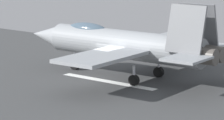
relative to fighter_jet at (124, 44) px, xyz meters
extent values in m
plane|color=slate|center=(0.44, 1.73, -2.50)|extent=(400.00, 400.00, 0.00)
cube|color=#393A3A|center=(0.44, 1.73, -2.49)|extent=(240.00, 26.00, 0.02)
cube|color=white|center=(0.11, 1.73, -2.48)|extent=(8.00, 0.70, 0.00)
cylinder|color=gray|center=(-0.12, 0.00, -0.07)|extent=(12.41, 2.49, 2.08)
cone|color=gray|center=(7.47, 0.25, -0.07)|extent=(2.91, 1.86, 1.77)
ellipsoid|color=#3F5160|center=(3.36, 0.11, 0.71)|extent=(3.64, 1.22, 1.10)
cylinder|color=#47423D|center=(-6.47, 0.33, -0.07)|extent=(2.24, 1.17, 1.10)
cylinder|color=#47423D|center=(-6.43, -0.77, -0.07)|extent=(2.24, 1.17, 1.10)
cube|color=gray|center=(-1.27, 4.18, -0.17)|extent=(3.61, 6.48, 0.24)
cube|color=gray|center=(-0.98, -4.26, -0.17)|extent=(3.61, 6.48, 0.24)
cube|color=gray|center=(-6.53, 2.18, 0.03)|extent=(2.49, 2.88, 0.16)
cube|color=gray|center=(-6.37, -2.62, 0.03)|extent=(2.49, 2.88, 0.16)
cube|color=slate|center=(-5.53, 0.71, 1.63)|extent=(2.63, 1.03, 3.14)
cube|color=slate|center=(-5.47, -1.09, 1.63)|extent=(2.63, 1.03, 3.14)
cylinder|color=silver|center=(4.62, 0.16, -1.80)|extent=(0.18, 0.18, 1.40)
cylinder|color=black|center=(4.62, 0.16, -2.12)|extent=(0.77, 0.33, 0.76)
cylinder|color=silver|center=(-1.98, 1.53, -1.80)|extent=(0.18, 0.18, 1.40)
cylinder|color=black|center=(-1.98, 1.53, -2.12)|extent=(0.77, 0.33, 0.76)
cylinder|color=silver|center=(-1.87, -1.66, -1.80)|extent=(0.18, 0.18, 1.40)
cylinder|color=black|center=(-1.87, -1.66, -2.12)|extent=(0.77, 0.33, 0.76)
camera|label=1|loc=(-26.58, 35.47, 7.58)|focal=100.51mm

